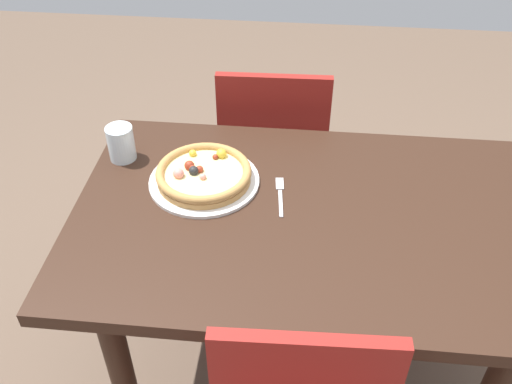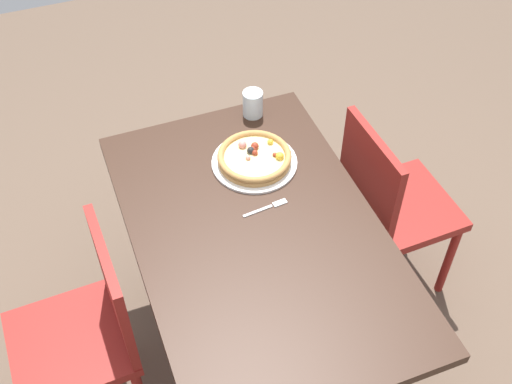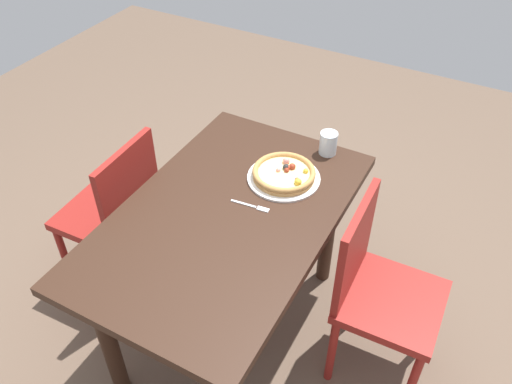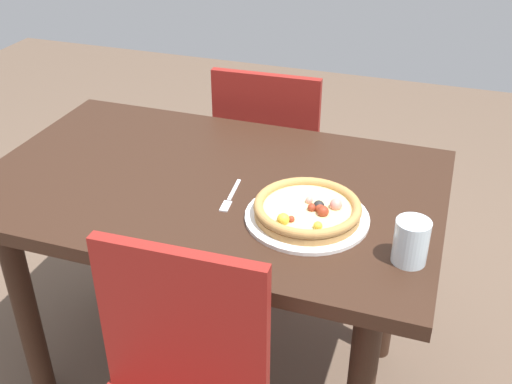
{
  "view_description": "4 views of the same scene",
  "coord_description": "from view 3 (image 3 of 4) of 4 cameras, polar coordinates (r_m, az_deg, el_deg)",
  "views": [
    {
      "loc": [
        -0.03,
        -1.13,
        1.76
      ],
      "look_at": [
        -0.15,
        0.05,
        0.77
      ],
      "focal_mm": 39.84,
      "sensor_mm": 36.0,
      "label": 1
    },
    {
      "loc": [
        1.26,
        -0.49,
        2.4
      ],
      "look_at": [
        -0.15,
        0.05,
        0.77
      ],
      "focal_mm": 45.18,
      "sensor_mm": 36.0,
      "label": 2
    },
    {
      "loc": [
        1.27,
        0.82,
        2.18
      ],
      "look_at": [
        -0.15,
        0.05,
        0.77
      ],
      "focal_mm": 36.86,
      "sensor_mm": 36.0,
      "label": 3
    },
    {
      "loc": [
        -0.6,
        1.36,
        1.6
      ],
      "look_at": [
        -0.15,
        0.05,
        0.77
      ],
      "focal_mm": 43.0,
      "sensor_mm": 36.0,
      "label": 4
    }
  ],
  "objects": [
    {
      "name": "ground_plane",
      "position": [
        2.65,
        -2.64,
        -14.25
      ],
      "size": [
        6.0,
        6.0,
        0.0
      ],
      "primitive_type": "plane",
      "color": "brown"
    },
    {
      "name": "dining_table",
      "position": [
        2.16,
        -3.14,
        -4.61
      ],
      "size": [
        1.28,
        0.8,
        0.75
      ],
      "color": "#331E14",
      "rests_on": "ground"
    },
    {
      "name": "chair_near",
      "position": [
        2.56,
        -15.0,
        -2.06
      ],
      "size": [
        0.41,
        0.41,
        0.89
      ],
      "rotation": [
        0.0,
        0.0,
        3.18
      ],
      "color": "maroon",
      "rests_on": "ground"
    },
    {
      "name": "chair_far",
      "position": [
        2.21,
        13.05,
        -10.21
      ],
      "size": [
        0.41,
        0.41,
        0.89
      ],
      "rotation": [
        0.0,
        0.0,
        0.03
      ],
      "color": "maroon",
      "rests_on": "ground"
    },
    {
      "name": "plate",
      "position": [
        2.24,
        3.02,
        1.55
      ],
      "size": [
        0.31,
        0.31,
        0.01
      ],
      "primitive_type": "cylinder",
      "color": "white",
      "rests_on": "dining_table"
    },
    {
      "name": "pizza",
      "position": [
        2.23,
        3.08,
        2.06
      ],
      "size": [
        0.27,
        0.27,
        0.05
      ],
      "color": "#B78447",
      "rests_on": "plate"
    },
    {
      "name": "fork",
      "position": [
        2.11,
        -0.31,
        -1.58
      ],
      "size": [
        0.03,
        0.17,
        0.0
      ],
      "rotation": [
        0.0,
        0.0,
        1.67
      ],
      "color": "silver",
      "rests_on": "dining_table"
    },
    {
      "name": "drinking_glass",
      "position": [
        2.38,
        7.85,
        5.27
      ],
      "size": [
        0.08,
        0.08,
        0.11
      ],
      "primitive_type": "cylinder",
      "color": "silver",
      "rests_on": "dining_table"
    }
  ]
}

